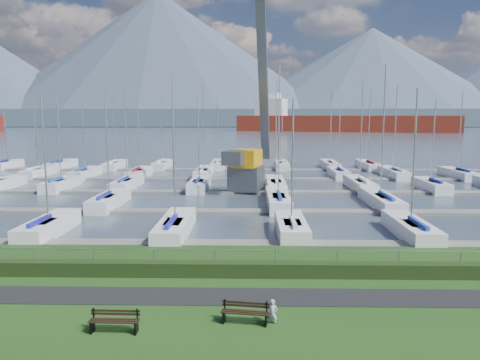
{
  "coord_description": "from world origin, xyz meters",
  "views": [
    {
      "loc": [
        0.71,
        -22.22,
        7.76
      ],
      "look_at": [
        0.0,
        12.0,
        3.0
      ],
      "focal_mm": 35.0,
      "sensor_mm": 36.0,
      "label": 1
    }
  ],
  "objects_px": {
    "bench_left": "(115,321)",
    "bench_right": "(245,313)",
    "person": "(273,310)",
    "crane": "(251,138)"
  },
  "relations": [
    {
      "from": "bench_left",
      "to": "person",
      "type": "bearing_deg",
      "value": 9.68
    },
    {
      "from": "bench_left",
      "to": "crane",
      "type": "distance_m",
      "value": 34.77
    },
    {
      "from": "bench_left",
      "to": "bench_right",
      "type": "xyz_separation_m",
      "value": [
        4.69,
        0.83,
        0.0
      ]
    },
    {
      "from": "bench_left",
      "to": "person",
      "type": "distance_m",
      "value": 5.78
    },
    {
      "from": "bench_right",
      "to": "crane",
      "type": "xyz_separation_m",
      "value": [
        0.26,
        33.24,
        4.91
      ]
    },
    {
      "from": "bench_left",
      "to": "bench_right",
      "type": "relative_size",
      "value": 0.98
    },
    {
      "from": "bench_right",
      "to": "person",
      "type": "relative_size",
      "value": 1.73
    },
    {
      "from": "crane",
      "to": "person",
      "type": "bearing_deg",
      "value": -72.19
    },
    {
      "from": "bench_right",
      "to": "person",
      "type": "height_order",
      "value": "person"
    },
    {
      "from": "person",
      "to": "crane",
      "type": "height_order",
      "value": "crane"
    }
  ]
}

